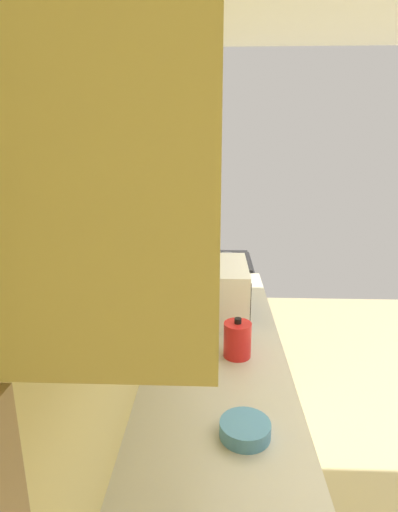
# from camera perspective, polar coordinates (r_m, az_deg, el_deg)

# --- Properties ---
(wall_back) EXTENTS (3.96, 0.12, 2.60)m
(wall_back) POSITION_cam_1_polar(r_m,az_deg,el_deg) (1.81, -9.39, -3.31)
(wall_back) COLOR #DFCD7F
(wall_back) RESTS_ON ground_plane
(counter_run) EXTENTS (3.15, 0.65, 0.93)m
(counter_run) POSITION_cam_1_polar(r_m,az_deg,el_deg) (1.95, 2.08, -31.02)
(counter_run) COLOR #DACE6F
(counter_run) RESTS_ON ground_plane
(upper_cabinets) EXTENTS (1.72, 0.31, 0.63)m
(upper_cabinets) POSITION_cam_1_polar(r_m,az_deg,el_deg) (1.34, -4.22, 16.09)
(upper_cabinets) COLOR #DACC70
(oven_range) EXTENTS (0.60, 0.61, 1.11)m
(oven_range) POSITION_cam_1_polar(r_m,az_deg,el_deg) (3.49, 2.08, -7.80)
(oven_range) COLOR black
(oven_range) RESTS_ON ground_plane
(microwave) EXTENTS (0.48, 0.40, 0.30)m
(microwave) POSITION_cam_1_polar(r_m,az_deg,el_deg) (2.31, 1.88, -4.66)
(microwave) COLOR white
(microwave) RESTS_ON counter_run
(bowl) EXTENTS (0.17, 0.17, 0.05)m
(bowl) POSITION_cam_1_polar(r_m,az_deg,el_deg) (1.50, 6.41, -22.69)
(bowl) COLOR #4C8CBF
(bowl) RESTS_ON counter_run
(kettle) EXTENTS (0.17, 0.13, 0.19)m
(kettle) POSITION_cam_1_polar(r_m,az_deg,el_deg) (1.92, 5.35, -11.43)
(kettle) COLOR red
(kettle) RESTS_ON counter_run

